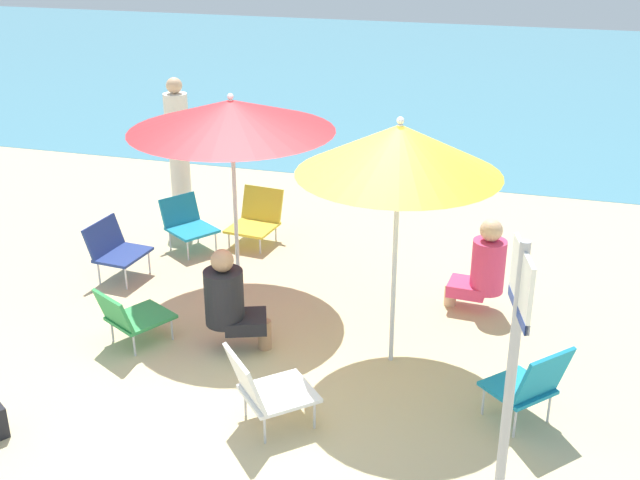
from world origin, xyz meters
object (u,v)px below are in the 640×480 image
object	(u,v)px
person_c	(179,150)
person_a	(230,300)
beach_chair_a	(115,247)
beach_chair_e	(187,222)
warning_sign	(513,357)
beach_chair_c	(257,218)
beach_chair_f	(530,383)
beach_chair_b	(131,315)
umbrella_red	(231,116)
beach_chair_d	(264,388)
person_b	(483,267)
umbrella_yellow	(399,150)

from	to	relation	value
person_c	person_a	bearing A→B (deg)	-37.25
beach_chair_a	person_c	bearing A→B (deg)	96.06
beach_chair_e	warning_sign	xyz separation A→B (m)	(3.75, -3.68, 1.02)
beach_chair_c	person_a	size ratio (longest dim) A/B	0.68
beach_chair_e	beach_chair_f	world-z (taller)	beach_chair_f
beach_chair_b	beach_chair_e	bearing A→B (deg)	40.26
umbrella_red	beach_chair_d	size ratio (longest dim) A/B	2.68
beach_chair_a	beach_chair_d	size ratio (longest dim) A/B	0.80
person_b	person_c	size ratio (longest dim) A/B	0.53
beach_chair_a	beach_chair_e	distance (m)	1.00
beach_chair_b	beach_chair_c	bearing A→B (deg)	23.09
umbrella_yellow	person_a	bearing A→B (deg)	-170.97
beach_chair_c	beach_chair_f	size ratio (longest dim) A/B	0.92
beach_chair_c	warning_sign	distance (m)	5.22
umbrella_red	warning_sign	size ratio (longest dim) A/B	1.01
umbrella_yellow	beach_chair_b	size ratio (longest dim) A/B	3.00
beach_chair_a	warning_sign	size ratio (longest dim) A/B	0.30
warning_sign	beach_chair_d	bearing A→B (deg)	143.95
beach_chair_d	person_c	xyz separation A→B (m)	(-2.41, 3.71, 0.57)
person_a	person_c	distance (m)	3.26
beach_chair_a	beach_chair_b	distance (m)	1.48
beach_chair_d	beach_chair_f	bearing A→B (deg)	-26.64
person_b	umbrella_red	bearing A→B (deg)	11.32
beach_chair_c	beach_chair_f	bearing A→B (deg)	55.39
umbrella_yellow	beach_chair_c	xyz separation A→B (m)	(-2.03, 2.16, -1.60)
beach_chair_e	person_a	world-z (taller)	person_a
beach_chair_a	beach_chair_d	world-z (taller)	beach_chair_d
beach_chair_a	beach_chair_e	xyz separation A→B (m)	(0.40, 0.92, -0.03)
beach_chair_b	person_c	size ratio (longest dim) A/B	0.40
umbrella_red	warning_sign	distance (m)	3.96
person_b	person_c	world-z (taller)	person_c
beach_chair_c	person_b	size ratio (longest dim) A/B	0.69
beach_chair_c	person_a	world-z (taller)	person_a
umbrella_yellow	beach_chair_c	bearing A→B (deg)	133.17
beach_chair_b	warning_sign	size ratio (longest dim) A/B	0.35
beach_chair_c	warning_sign	size ratio (longest dim) A/B	0.32
umbrella_yellow	beach_chair_d	xyz separation A→B (m)	(-0.73, -1.20, -1.55)
umbrella_red	beach_chair_f	size ratio (longest dim) A/B	2.87
warning_sign	beach_chair_b	bearing A→B (deg)	141.44
beach_chair_f	person_b	bearing A→B (deg)	-31.87
umbrella_yellow	beach_chair_b	distance (m)	2.81
umbrella_yellow	person_c	bearing A→B (deg)	141.32
beach_chair_f	person_c	bearing A→B (deg)	5.80
umbrella_yellow	person_a	distance (m)	1.99
umbrella_yellow	person_c	size ratio (longest dim) A/B	1.21
beach_chair_b	person_b	world-z (taller)	person_b
beach_chair_a	person_b	bearing A→B (deg)	10.34
beach_chair_d	person_b	distance (m)	2.73
person_c	beach_chair_b	bearing A→B (deg)	-53.32
beach_chair_d	beach_chair_a	bearing A→B (deg)	96.71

